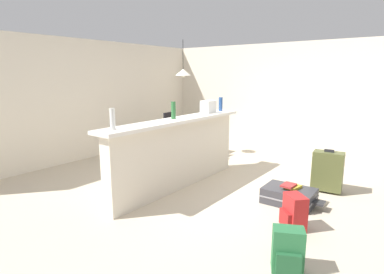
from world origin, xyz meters
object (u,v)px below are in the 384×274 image
Objects in this scene: bottle_white at (112,119)px; grocery_bag at (208,107)px; pendant_lamp at (183,72)px; suitcase_upright_olive at (328,171)px; backpack_green at (288,251)px; book_stack at (291,186)px; dining_chair_near_partition at (197,136)px; suitcase_flat_charcoal at (289,196)px; dining_chair_far_side at (166,129)px; dining_table at (181,127)px; bottle_blue at (221,104)px; backpack_red at (294,213)px; bottle_green at (173,110)px.

bottle_white reaches higher than grocery_bag.
pendant_lamp reaches higher than suitcase_upright_olive.
backpack_green is 1.64m from book_stack.
bottle_white is at bearing 141.15° from suitcase_upright_olive.
dining_chair_near_partition is at bearing 48.54° from backpack_green.
pendant_lamp is 3.54m from suitcase_flat_charcoal.
dining_chair_far_side is at bearing 30.71° from bottle_white.
dining_chair_far_side is (0.09, 0.52, -0.13)m from dining_table.
bottle_blue is at bearing -104.53° from dining_table.
dining_chair_near_partition reaches higher than dining_table.
backpack_red is (-1.50, -0.02, -0.13)m from suitcase_upright_olive.
bottle_green is at bearing -135.38° from dining_chair_far_side.
suitcase_flat_charcoal is (-1.17, -2.92, -0.54)m from dining_table.
suitcase_upright_olive is at bearing -57.13° from bottle_green.
backpack_red is at bearing -64.39° from bottle_white.
dining_chair_far_side reaches higher than suitcase_flat_charcoal.
pendant_lamp reaches higher than bottle_blue.
backpack_green is 1.00× the size of backpack_red.
bottle_green reaches higher than dining_chair_far_side.
bottle_blue reaches higher than dining_chair_near_partition.
dining_chair_near_partition is 2.67m from book_stack.
pendant_lamp reaches higher than backpack_green.
dining_chair_far_side is 1.11× the size of suitcase_flat_charcoal.
grocery_bag is at bearing 179.44° from bottle_blue.
dining_chair_near_partition is at bearing -103.10° from pendant_lamp.
suitcase_upright_olive is 1.51m from backpack_red.
bottle_white is 2.46m from backpack_red.
bottle_green reaches higher than bottle_blue.
bottle_green is (1.18, 0.01, -0.00)m from bottle_white.
bottle_green is 2.70m from backpack_green.
bottle_white reaches higher than backpack_green.
suitcase_upright_olive is (0.35, -1.99, -0.89)m from grocery_bag.
suitcase_flat_charcoal is 2.82× the size of book_stack.
suitcase_flat_charcoal is 1.24× the size of suitcase_upright_olive.
backpack_green is at bearing -125.08° from dining_chair_far_side.
book_stack is at bearing -73.62° from bottle_green.
bottle_green is at bearing -143.95° from dining_table.
bottle_green is at bearing 106.38° from book_stack.
dining_table is 1.18× the size of dining_chair_far_side.
pendant_lamp is at bearing -77.74° from dining_table.
bottle_blue is 0.31× the size of suitcase_flat_charcoal.
grocery_bag is at bearing 0.19° from bottle_white.
backpack_red is (0.83, 0.24, 0.00)m from backpack_green.
book_stack is (-0.78, 0.28, -0.08)m from suitcase_upright_olive.
bottle_blue is 0.32× the size of pendant_lamp.
dining_chair_near_partition is at bearing 14.70° from bottle_white.
grocery_bag reaches higher than suitcase_flat_charcoal.
dining_table is 1.19m from pendant_lamp.
suitcase_upright_olive is at bearing -97.00° from pendant_lamp.
backpack_green is at bearing -136.81° from bottle_blue.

